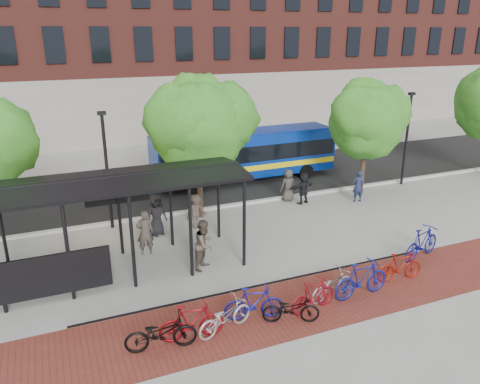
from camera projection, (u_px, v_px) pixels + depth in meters
name	position (u px, v px, depth m)	size (l,w,h in m)	color
ground	(291.00, 233.00, 20.05)	(160.00, 160.00, 0.00)	#9E9E99
asphalt_street	(225.00, 181.00, 27.03)	(160.00, 8.00, 0.01)	black
curb	(253.00, 202.00, 23.52)	(160.00, 0.25, 0.12)	#B7B7B2
brick_strip	(311.00, 302.00, 14.96)	(24.00, 3.00, 0.01)	maroon
bike_rack_rail	(263.00, 297.00, 15.28)	(12.00, 0.05, 0.95)	black
building_brick	(256.00, 10.00, 43.09)	(55.00, 14.00, 20.00)	maroon
bus_shelter	(88.00, 195.00, 15.70)	(10.60, 3.07, 3.60)	black
tree_b	(200.00, 122.00, 20.46)	(5.15, 4.20, 6.47)	#382619
tree_c	(368.00, 117.00, 23.86)	(4.66, 3.80, 5.92)	#382619
lamp_post_left	(107.00, 168.00, 19.75)	(0.35, 0.20, 5.12)	black
lamp_post_right	(407.00, 136.00, 25.56)	(0.35, 0.20, 5.12)	black
bus	(245.00, 153.00, 26.61)	(10.66, 2.68, 2.87)	#082E9E
bike_0	(161.00, 333.00, 12.60)	(0.68, 1.96, 1.03)	black
bike_1	(192.00, 322.00, 13.02)	(0.52, 1.86, 1.12)	maroon
bike_2	(225.00, 317.00, 13.38)	(0.64, 1.84, 0.97)	#B4B4B7
bike_3	(254.00, 303.00, 13.93)	(0.51, 1.80, 1.08)	navy
bike_4	(291.00, 309.00, 13.82)	(0.59, 1.70, 0.90)	black
bike_5	(313.00, 295.00, 14.39)	(0.48, 1.70, 1.02)	maroon
bike_6	(332.00, 285.00, 15.06)	(0.62, 1.78, 0.94)	#A4A4A6
bike_7	(361.00, 279.00, 15.11)	(0.59, 2.08, 1.25)	navy
bike_9	(400.00, 266.00, 16.14)	(0.49, 1.73, 1.04)	maroon
bike_11	(422.00, 243.00, 17.68)	(0.59, 2.10, 1.26)	navy
pedestrian_0	(157.00, 215.00, 19.63)	(0.88, 0.57, 1.79)	black
pedestrian_1	(145.00, 232.00, 17.92)	(0.66, 0.44, 1.82)	#433A35
pedestrian_2	(154.00, 209.00, 20.61)	(0.75, 0.58, 1.54)	#20284B
pedestrian_3	(196.00, 211.00, 20.34)	(1.00, 0.58, 1.55)	#4E423A
pedestrian_5	(303.00, 188.00, 23.27)	(1.50, 0.48, 1.61)	black
pedestrian_6	(288.00, 185.00, 23.61)	(0.81, 0.53, 1.65)	#413934
pedestrian_7	(358.00, 186.00, 23.50)	(0.60, 0.40, 1.65)	#1C2541
pedestrian_8	(205.00, 244.00, 16.84)	(0.91, 0.71, 1.88)	#51473C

